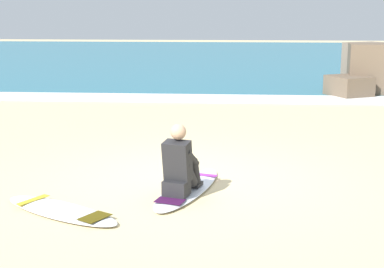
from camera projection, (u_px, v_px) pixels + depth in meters
ground_plane at (187, 179)px, 8.53m from camera, size 80.00×80.00×0.00m
sea at (221, 58)px, 29.28m from camera, size 80.00×28.00×0.10m
breaking_foam at (209, 98)px, 15.93m from camera, size 80.00×0.90×0.11m
surfboard_main at (188, 188)px, 7.97m from camera, size 1.06×2.18×0.08m
surfer_seated at (180, 166)px, 7.59m from camera, size 0.52×0.77×0.95m
surfboard_spare_near at (61, 210)px, 7.10m from camera, size 1.84×1.37×0.08m
rock_outcrop_distant at (384, 74)px, 16.64m from camera, size 3.92×3.32×1.52m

